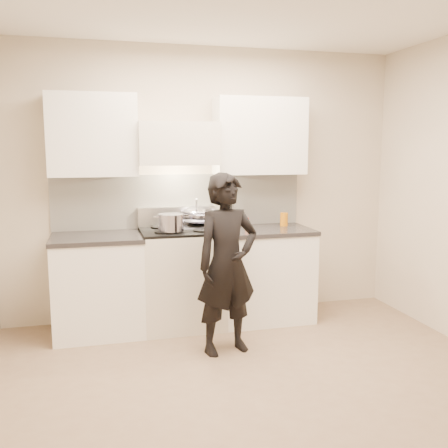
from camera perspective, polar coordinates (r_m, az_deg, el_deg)
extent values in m
plane|color=#856F55|center=(3.78, 3.82, -18.20)|extent=(4.00, 4.00, 0.00)
cube|color=beige|center=(5.08, -2.26, 4.61)|extent=(4.00, 0.04, 2.70)
cube|color=beige|center=(1.84, 21.68, -3.17)|extent=(4.00, 0.04, 2.70)
cube|color=white|center=(5.03, -5.00, 2.67)|extent=(2.50, 0.02, 0.53)
cube|color=silver|center=(5.01, -5.47, 0.84)|extent=(0.76, 0.08, 0.20)
cube|color=silver|center=(4.81, -5.31, 9.13)|extent=(0.76, 0.40, 0.40)
cylinder|color=#9D9AB0|center=(4.64, -4.92, 6.93)|extent=(0.66, 0.02, 0.02)
cube|color=white|center=(5.05, 4.10, 9.97)|extent=(0.90, 0.33, 0.75)
cube|color=white|center=(4.78, -14.79, 9.79)|extent=(0.80, 0.33, 0.75)
cube|color=beige|center=(5.11, -0.76, 1.83)|extent=(0.08, 0.01, 0.12)
cube|color=silver|center=(4.85, -4.86, -6.27)|extent=(0.76, 0.65, 0.92)
cube|color=black|center=(4.75, -4.93, -0.77)|extent=(0.76, 0.65, 0.02)
cube|color=silver|center=(4.89, -3.32, -0.31)|extent=(0.36, 0.34, 0.01)
cylinder|color=#9D9AB0|center=(4.49, -4.27, -3.28)|extent=(0.62, 0.02, 0.02)
cylinder|color=black|center=(4.58, -6.84, -0.91)|extent=(0.18, 0.18, 0.01)
cylinder|color=black|center=(4.64, -2.43, -0.73)|extent=(0.18, 0.18, 0.01)
cylinder|color=black|center=(4.87, -7.32, -0.34)|extent=(0.18, 0.18, 0.01)
cylinder|color=black|center=(4.93, -3.16, -0.18)|extent=(0.18, 0.18, 0.01)
cube|color=white|center=(5.06, 4.51, -5.89)|extent=(0.90, 0.65, 0.88)
cube|color=black|center=(4.96, 4.57, -0.74)|extent=(0.92, 0.67, 0.04)
cube|color=white|center=(4.79, -14.15, -6.94)|extent=(0.80, 0.65, 0.88)
cube|color=black|center=(4.69, -14.36, -1.52)|extent=(0.82, 0.67, 0.04)
ellipsoid|color=#9D9AB0|center=(4.91, -2.93, 1.00)|extent=(0.35, 0.35, 0.19)
torus|color=#9D9AB0|center=(4.90, -2.93, 1.52)|extent=(0.36, 0.36, 0.02)
ellipsoid|color=beige|center=(4.91, -2.93, 0.89)|extent=(0.20, 0.20, 0.09)
cylinder|color=white|center=(4.75, -3.19, 2.00)|extent=(0.06, 0.25, 0.19)
cylinder|color=#9D9AB0|center=(4.58, -6.07, 0.18)|extent=(0.26, 0.26, 0.16)
cube|color=#9D9AB0|center=(4.53, -7.80, 0.81)|extent=(0.05, 0.03, 0.01)
cube|color=#9D9AB0|center=(4.61, -4.40, 0.99)|extent=(0.05, 0.03, 0.01)
cylinder|color=silver|center=(5.03, 0.68, 0.69)|extent=(0.13, 0.13, 0.18)
cylinder|color=black|center=(5.03, 1.00, 1.71)|extent=(0.01, 0.01, 0.32)
cylinder|color=white|center=(5.05, 0.82, 1.73)|extent=(0.01, 0.01, 0.32)
cylinder|color=silver|center=(5.05, 0.57, 1.73)|extent=(0.01, 0.01, 0.32)
cylinder|color=black|center=(5.04, 0.38, 1.71)|extent=(0.01, 0.01, 0.32)
cylinder|color=silver|center=(5.01, 0.37, 1.68)|extent=(0.01, 0.01, 0.32)
cylinder|color=white|center=(5.00, 0.55, 1.66)|extent=(0.01, 0.01, 0.32)
cylinder|color=black|center=(5.00, 0.80, 1.66)|extent=(0.01, 0.01, 0.32)
cylinder|color=silver|center=(5.01, 0.99, 1.68)|extent=(0.01, 0.01, 0.32)
cylinder|color=orange|center=(5.04, 2.62, 0.06)|extent=(0.04, 0.04, 0.07)
cylinder|color=red|center=(5.04, 2.62, 0.58)|extent=(0.04, 0.04, 0.02)
cylinder|color=#C16D0B|center=(5.13, 6.87, 0.55)|extent=(0.08, 0.08, 0.14)
imported|color=black|center=(4.15, 0.36, -4.61)|extent=(0.62, 0.48, 1.51)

